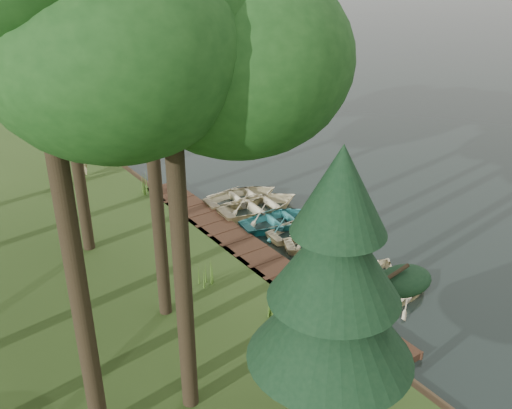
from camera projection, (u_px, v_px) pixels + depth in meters
ground at (282, 246)px, 23.63m from camera, size 300.00×300.00×0.00m
water at (405, 69)px, 53.95m from camera, size 130.00×200.00×0.05m
boardwalk at (251, 254)px, 22.73m from camera, size 1.60×16.00×0.30m
peninsula at (70, 45)px, 64.58m from camera, size 50.00×14.00×0.45m
rowboat_0 at (399, 286)px, 20.20m from camera, size 3.42×2.53×0.68m
rowboat_1 at (372, 275)px, 20.89m from camera, size 3.61×3.06×0.64m
rowboat_2 at (333, 255)px, 22.19m from camera, size 3.37×2.57×0.65m
rowboat_3 at (324, 241)px, 23.20m from camera, size 4.00×3.51×0.69m
rowboat_4 at (303, 228)px, 24.24m from camera, size 3.39×2.52×0.67m
rowboat_5 at (279, 218)px, 24.97m from camera, size 3.86×2.99×0.73m
rowboat_6 at (260, 204)px, 26.17m from camera, size 4.17×3.11×0.83m
rowboat_7 at (242, 195)px, 27.10m from camera, size 3.90×2.93×0.77m
stored_rowboat at (85, 170)px, 29.51m from camera, size 3.50×2.75×0.66m
tree_0 at (168, 47)px, 11.31m from camera, size 4.70×4.70×11.47m
tree_1 at (34, 13)px, 10.12m from camera, size 4.74×4.74×12.26m
tree_2 at (145, 55)px, 15.39m from camera, size 4.17×4.17×10.31m
pine_tree at (335, 280)px, 12.11m from camera, size 3.80×3.80×7.81m
reeds_0 at (271, 306)px, 18.56m from camera, size 0.60×0.60×0.86m
reeds_1 at (207, 273)px, 20.32m from camera, size 0.60×0.60×0.90m
reeds_2 at (158, 195)px, 26.46m from camera, size 0.60×0.60×0.87m
reeds_3 at (146, 183)px, 27.37m from camera, size 0.60×0.60×1.11m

